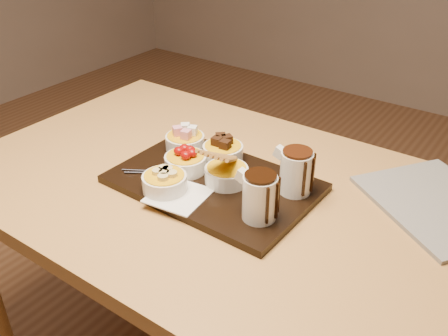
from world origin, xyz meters
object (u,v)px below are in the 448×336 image
Objects in this scene: dining_table at (208,214)px; serving_board at (214,183)px; pitcher_milk_chocolate at (296,173)px; pitcher_dark_chocolate at (260,198)px; newspaper at (439,204)px; bowl_strawberries at (186,163)px.

serving_board is at bearing -26.31° from dining_table.
serving_board is 0.20m from pitcher_milk_chocolate.
pitcher_milk_chocolate is at bearing 85.60° from pitcher_dark_chocolate.
newspaper is at bearing 27.40° from serving_board.
pitcher_milk_chocolate reaches higher than serving_board.
dining_table is 0.11m from serving_board.
bowl_strawberries is 0.31× the size of newspaper.
bowl_strawberries reaches higher than dining_table.
dining_table is 0.53m from newspaper.
dining_table is at bearing 18.03° from bowl_strawberries.
bowl_strawberries reaches higher than serving_board.
dining_table is at bearing 159.25° from pitcher_dark_chocolate.
pitcher_milk_chocolate is at bearing -115.33° from newspaper.
dining_table is 0.26m from pitcher_dark_chocolate.
dining_table is 12.34× the size of pitcher_milk_chocolate.
pitcher_dark_chocolate reaches higher than dining_table.
dining_table is 0.15m from bowl_strawberries.
bowl_strawberries is 0.25m from pitcher_dark_chocolate.
bowl_strawberries is (-0.08, -0.00, 0.03)m from serving_board.
serving_board is 4.60× the size of bowl_strawberries.
bowl_strawberries is 0.27m from pitcher_milk_chocolate.
newspaper is at bearing 45.94° from pitcher_dark_chocolate.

